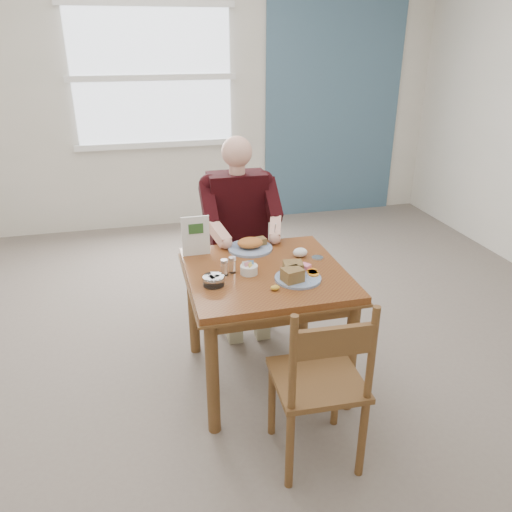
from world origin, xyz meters
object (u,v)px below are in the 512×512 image
object	(u,v)px
near_plate	(296,274)
chair_far	(237,258)
far_plate	(251,245)
chair_near	(320,383)
diner	(239,220)
table	(265,287)

from	to	relation	value
near_plate	chair_far	bearing A→B (deg)	97.95
chair_far	far_plate	xyz separation A→B (m)	(-0.01, -0.47, 0.30)
near_plate	chair_near	bearing A→B (deg)	-95.44
diner	near_plate	size ratio (longest dim) A/B	4.83
table	chair_near	bearing A→B (deg)	-83.78
chair_far	diner	distance (m)	0.34
chair_far	near_plate	size ratio (longest dim) A/B	3.31
table	chair_far	xyz separation A→B (m)	(0.00, 0.80, -0.16)
table	far_plate	xyz separation A→B (m)	(-0.01, 0.32, 0.14)
table	chair_far	bearing A→B (deg)	90.00
chair_far	far_plate	size ratio (longest dim) A/B	2.89
chair_far	near_plate	bearing A→B (deg)	-82.05
chair_near	diner	bearing A→B (deg)	93.15
table	near_plate	size ratio (longest dim) A/B	3.21
table	near_plate	xyz separation A→B (m)	(0.13, -0.15, 0.14)
table	near_plate	distance (m)	0.25
chair_near	table	bearing A→B (deg)	96.22
near_plate	far_plate	xyz separation A→B (m)	(-0.14, 0.48, -0.00)
chair_far	diner	world-z (taller)	diner
chair_near	diner	distance (m)	1.47
chair_near	far_plate	distance (m)	1.09
diner	far_plate	distance (m)	0.39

